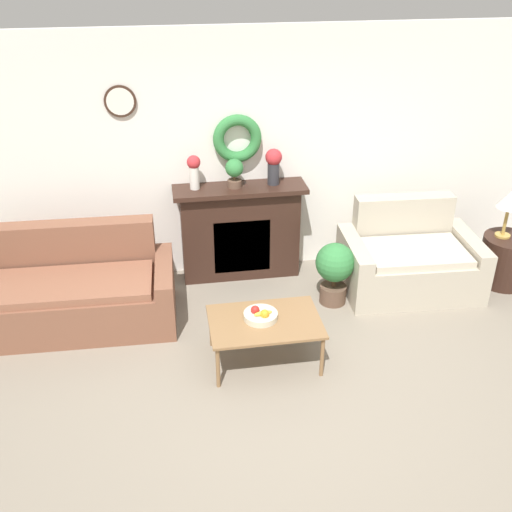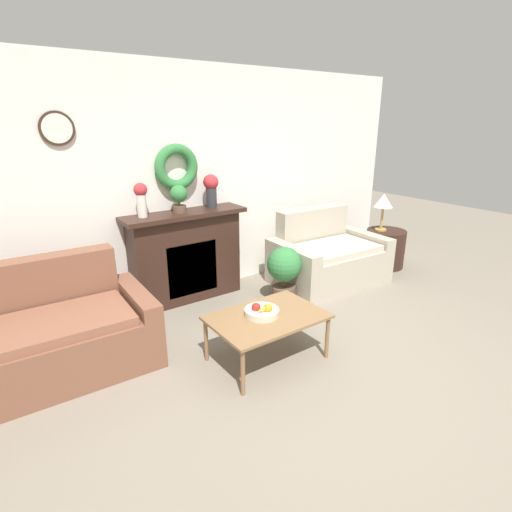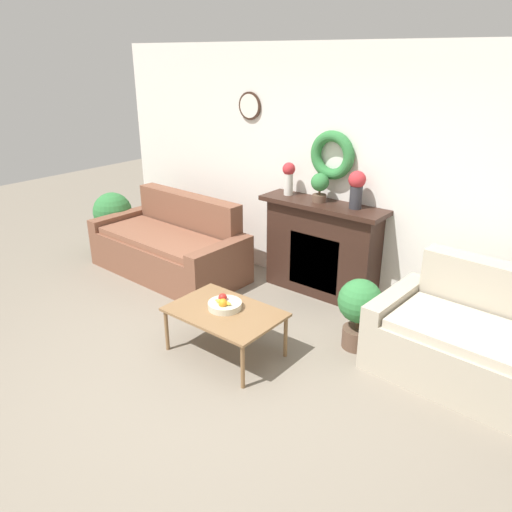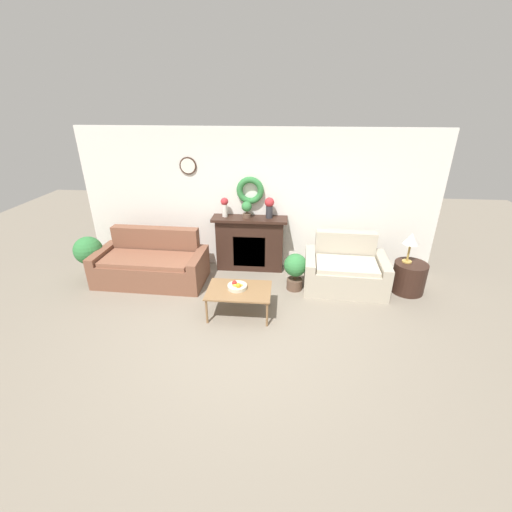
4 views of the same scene
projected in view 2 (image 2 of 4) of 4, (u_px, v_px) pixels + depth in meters
name	position (u px, v px, depth m)	size (l,w,h in m)	color
ground_plane	(325.00, 388.00, 3.27)	(16.00, 16.00, 0.00)	gray
wall_back	(184.00, 184.00, 4.70)	(6.80, 0.18, 2.70)	white
fireplace	(186.00, 256.00, 4.74)	(1.44, 0.41, 1.08)	#331E16
couch_left	(28.00, 342.00, 3.33)	(2.03, 1.00, 0.94)	brown
loveseat_right	(327.00, 258.00, 5.35)	(1.48, 1.03, 0.94)	#B2A893
coffee_table	(267.00, 320.00, 3.54)	(1.00, 0.68, 0.44)	olive
fruit_bowl	(262.00, 311.00, 3.52)	(0.31, 0.31, 0.12)	beige
side_table_by_loveseat	(385.00, 248.00, 5.91)	(0.56, 0.56, 0.55)	#331E16
table_lamp	(384.00, 202.00, 5.69)	(0.27, 0.27, 0.54)	#B28E42
vase_on_mantel_left	(141.00, 197.00, 4.24)	(0.14, 0.14, 0.37)	silver
vase_on_mantel_right	(211.00, 188.00, 4.70)	(0.18, 0.18, 0.39)	#2D2D33
potted_plant_on_mantel	(179.00, 197.00, 4.47)	(0.19, 0.19, 0.31)	brown
potted_plant_floor_by_loveseat	(284.00, 270.00, 4.69)	(0.41, 0.41, 0.69)	brown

